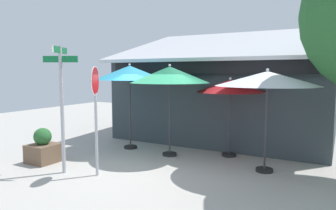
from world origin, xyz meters
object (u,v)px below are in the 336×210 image
at_px(patio_umbrella_teal_left, 130,73).
at_px(sidewalk_planter, 43,149).
at_px(street_sign_post, 62,97).
at_px(stop_sign, 96,101).
at_px(patio_umbrella_forest_green_center, 170,75).
at_px(patio_umbrella_ivory_far_right, 267,79).
at_px(patio_umbrella_crimson_right, 230,87).

distance_m(patio_umbrella_teal_left, sidewalk_planter, 3.54).
relative_size(street_sign_post, stop_sign, 1.18).
relative_size(patio_umbrella_forest_green_center, patio_umbrella_ivory_far_right, 1.06).
bearing_deg(patio_umbrella_ivory_far_right, patio_umbrella_teal_left, 175.20).
distance_m(stop_sign, sidewalk_planter, 2.58).
relative_size(street_sign_post, patio_umbrella_ivory_far_right, 1.21).
height_order(street_sign_post, patio_umbrella_forest_green_center, street_sign_post).
relative_size(patio_umbrella_forest_green_center, patio_umbrella_crimson_right, 1.16).
bearing_deg(patio_umbrella_crimson_right, street_sign_post, -131.40).
bearing_deg(stop_sign, patio_umbrella_crimson_right, 55.59).
relative_size(patio_umbrella_teal_left, sidewalk_planter, 2.87).
height_order(stop_sign, patio_umbrella_teal_left, patio_umbrella_teal_left).
bearing_deg(street_sign_post, patio_umbrella_forest_green_center, 60.89).
relative_size(stop_sign, patio_umbrella_forest_green_center, 0.97).
xyz_separation_m(stop_sign, patio_umbrella_forest_green_center, (0.67, 2.53, 0.61)).
height_order(patio_umbrella_teal_left, patio_umbrella_forest_green_center, patio_umbrella_teal_left).
bearing_deg(stop_sign, sidewalk_planter, 176.54).
bearing_deg(patio_umbrella_forest_green_center, patio_umbrella_ivory_far_right, -4.05).
xyz_separation_m(patio_umbrella_teal_left, patio_umbrella_ivory_far_right, (4.52, -0.38, -0.14)).
distance_m(street_sign_post, patio_umbrella_teal_left, 3.02).
height_order(street_sign_post, patio_umbrella_ivory_far_right, street_sign_post).
height_order(patio_umbrella_teal_left, sidewalk_planter, patio_umbrella_teal_left).
height_order(stop_sign, patio_umbrella_ivory_far_right, stop_sign).
height_order(street_sign_post, stop_sign, street_sign_post).
bearing_deg(patio_umbrella_crimson_right, sidewalk_planter, -143.85).
xyz_separation_m(stop_sign, patio_umbrella_crimson_right, (2.30, 3.35, 0.27)).
distance_m(street_sign_post, patio_umbrella_forest_green_center, 3.23).
distance_m(stop_sign, patio_umbrella_ivory_far_right, 4.30).
relative_size(patio_umbrella_forest_green_center, sidewalk_planter, 2.83).
xyz_separation_m(stop_sign, patio_umbrella_ivory_far_right, (3.58, 2.33, 0.52)).
distance_m(patio_umbrella_crimson_right, patio_umbrella_ivory_far_right, 1.66).
relative_size(patio_umbrella_teal_left, patio_umbrella_crimson_right, 1.18).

